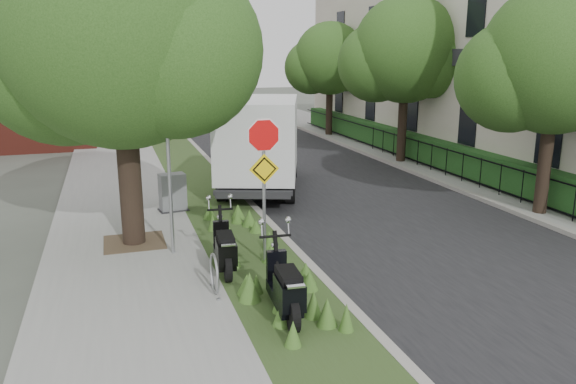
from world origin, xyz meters
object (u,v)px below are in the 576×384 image
at_px(sign_assembly, 264,162).
at_px(box_truck, 260,140).
at_px(scooter_near, 225,253).
at_px(utility_cabinet, 173,193).
at_px(scooter_far, 286,294).

relative_size(sign_assembly, box_truck, 0.52).
bearing_deg(scooter_near, utility_cabinet, 95.48).
distance_m(scooter_far, utility_cabinet, 7.40).
distance_m(scooter_far, box_truck, 9.58).
distance_m(sign_assembly, utility_cabinet, 5.22).
bearing_deg(utility_cabinet, box_truck, 32.43).
distance_m(sign_assembly, box_truck, 6.93).
distance_m(scooter_near, scooter_far, 2.36).
height_order(sign_assembly, box_truck, sign_assembly).
height_order(scooter_near, scooter_far, scooter_far).
relative_size(sign_assembly, utility_cabinet, 3.03).
relative_size(scooter_near, utility_cabinet, 1.74).
distance_m(sign_assembly, scooter_far, 3.15).
bearing_deg(scooter_near, scooter_far, -75.90).
relative_size(scooter_far, utility_cabinet, 1.84).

